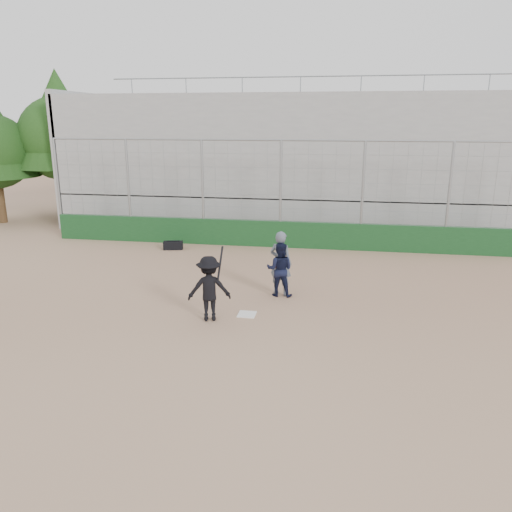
% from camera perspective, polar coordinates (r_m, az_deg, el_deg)
% --- Properties ---
extents(ground, '(90.00, 90.00, 0.00)m').
position_cam_1_polar(ground, '(12.59, -1.05, -6.73)').
color(ground, '#845F47').
rests_on(ground, ground).
extents(home_plate, '(0.44, 0.44, 0.02)m').
position_cam_1_polar(home_plate, '(12.58, -1.05, -6.68)').
color(home_plate, white).
rests_on(home_plate, ground).
extents(backstop, '(18.10, 0.25, 4.04)m').
position_cam_1_polar(backstop, '(18.97, 2.78, 3.87)').
color(backstop, '#123A19').
rests_on(backstop, ground).
extents(bleachers, '(20.25, 6.70, 6.98)m').
position_cam_1_polar(bleachers, '(23.58, 4.29, 10.93)').
color(bleachers, gray).
rests_on(bleachers, ground).
extents(tree_left, '(4.48, 4.48, 7.00)m').
position_cam_1_polar(tree_left, '(26.03, -21.50, 13.58)').
color(tree_left, '#332312').
rests_on(tree_left, ground).
extents(batter_at_plate, '(1.16, 0.86, 1.77)m').
position_cam_1_polar(batter_at_plate, '(12.07, -5.37, -3.71)').
color(batter_at_plate, black).
rests_on(batter_at_plate, ground).
extents(catcher_crouched, '(0.78, 0.63, 1.04)m').
position_cam_1_polar(catcher_crouched, '(13.73, 2.70, -2.54)').
color(catcher_crouched, black).
rests_on(catcher_crouched, ground).
extents(umpire, '(0.77, 0.65, 1.63)m').
position_cam_1_polar(umpire, '(13.78, 2.84, -1.19)').
color(umpire, '#515966').
rests_on(umpire, ground).
extents(equipment_bag, '(0.76, 0.45, 0.35)m').
position_cam_1_polar(equipment_bag, '(19.00, -9.45, 1.21)').
color(equipment_bag, black).
rests_on(equipment_bag, ground).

